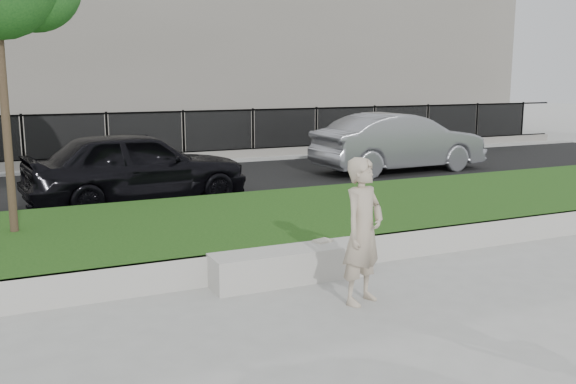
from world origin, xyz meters
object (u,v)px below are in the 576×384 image
man (363,231)px  stone_bench (289,265)px  book (323,241)px  car_dark (137,167)px  car_silver (399,142)px

man → stone_bench: bearing=87.5°
stone_bench → book: book is taller
book → car_dark: (-1.30, 5.61, 0.36)m
car_dark → car_silver: car_silver is taller
book → car_dark: 5.77m
stone_bench → car_dark: bearing=97.3°
car_silver → book: bearing=137.1°
car_dark → car_silver: 7.53m
car_dark → car_silver: size_ratio=0.93×
man → book: bearing=59.4°
stone_bench → man: man is taller
stone_bench → car_silver: bearing=47.4°
book → stone_bench: bearing=178.4°
man → car_dark: bearing=75.1°
man → car_dark: man is taller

